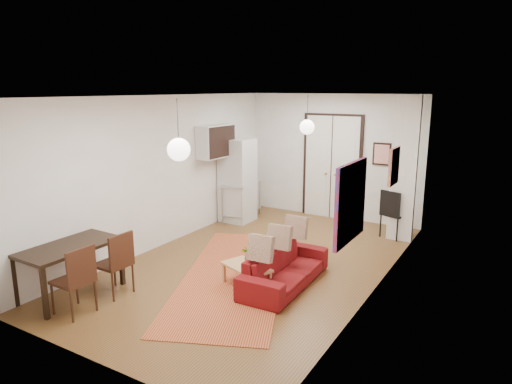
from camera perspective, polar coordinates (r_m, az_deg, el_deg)
The scene contains 27 objects.
floor at distance 8.16m, azimuth 0.14°, elevation -8.88°, with size 7.00×7.00×0.00m, color brown.
ceiling at distance 7.58m, azimuth 0.15°, elevation 11.93°, with size 4.20×7.00×0.02m, color white.
wall_back at distance 10.86m, azimuth 9.57°, elevation 4.36°, with size 4.20×0.02×2.90m, color white.
wall_front at distance 5.14m, azimuth -20.14°, elevation -5.80°, with size 4.20×0.02×2.90m, color white.
wall_left at distance 8.97m, azimuth -11.51°, elevation 2.50°, with size 0.02×7.00×2.90m, color white.
wall_right at distance 6.95m, azimuth 15.25°, elevation -0.71°, with size 0.02×7.00×2.90m, color white.
double_doors at distance 10.86m, azimuth 9.43°, elevation 3.03°, with size 1.44×0.06×2.50m, color white.
stub_partition at distance 9.43m, azimuth 17.98°, elevation 2.63°, with size 0.50×0.10×2.90m, color white.
wall_cabinet at distance 9.95m, azimuth -5.05°, elevation 6.34°, with size 0.35×1.00×0.70m, color silver.
painting_popart at distance 5.74m, azimuth 11.76°, elevation -1.28°, with size 0.05×1.00×1.00m, color red.
painting_abstract at distance 7.64m, azimuth 16.85°, elevation 3.09°, with size 0.05×0.50×0.60m, color beige.
poster_back at distance 10.46m, azimuth 15.44°, elevation 4.59°, with size 0.40×0.03×0.50m, color red.
print_left at distance 10.44m, azimuth -4.12°, elevation 6.94°, with size 0.03×0.44×0.54m, color #9B6240.
pendant_back at distance 9.39m, azimuth 6.40°, elevation 8.07°, with size 0.30×0.30×0.80m.
pendant_front at distance 5.99m, azimuth -9.63°, elevation 5.26°, with size 0.30×0.30×0.80m.
kilim_rug at distance 7.69m, azimuth -2.69°, elevation -10.28°, with size 1.59×4.25×0.01m, color #C36130.
sofa at distance 7.24m, azimuth 3.63°, elevation -9.47°, with size 1.89×0.74×0.55m, color maroon.
coffee_table at distance 7.13m, azimuth -1.21°, elevation -9.55°, with size 0.90×0.70×0.35m.
potted_plant at distance 7.00m, azimuth -0.52°, elevation -8.05°, with size 0.31×0.27×0.34m, color #3B652D.
kitchen_counter at distance 10.70m, azimuth -1.82°, elevation -0.42°, with size 0.73×1.22×0.88m.
bowl at distance 10.38m, azimuth -2.72°, elevation 1.10°, with size 0.21×0.21×0.05m, color silver.
soap_bottle at distance 10.83m, azimuth -1.13°, elevation 1.95°, with size 0.08×0.08×0.18m, color teal.
fridge at distance 10.47m, azimuth -2.33°, elevation 1.47°, with size 0.67×0.67×1.91m, color silver.
dining_table at distance 7.28m, azimuth -22.38°, elevation -6.78°, with size 0.85×1.44×0.79m.
dining_chair_near at distance 7.22m, azimuth -16.96°, elevation -7.67°, with size 0.48×0.67×0.97m.
dining_chair_far at distance 6.80m, azimuth -21.33°, elevation -9.28°, with size 0.48×0.67×0.97m.
black_side_chair at distance 9.88m, azimuth 17.18°, elevation -1.99°, with size 0.59×0.60×1.00m.
Camera 1 is at (3.84, -6.53, 3.03)m, focal length 32.00 mm.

